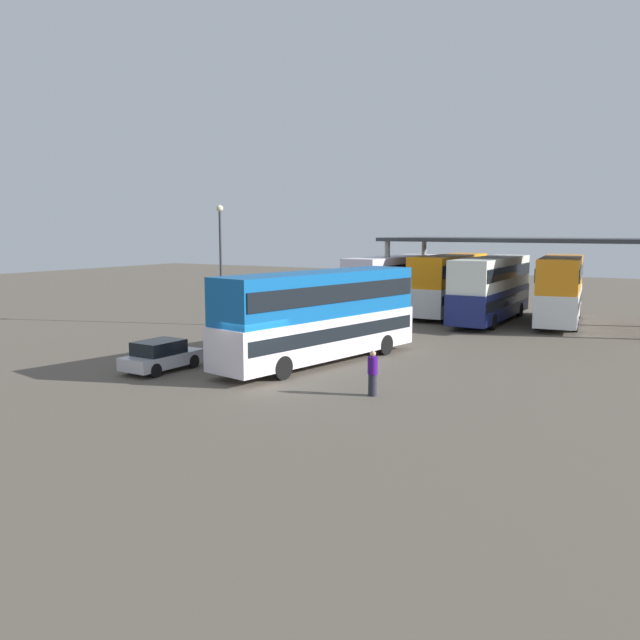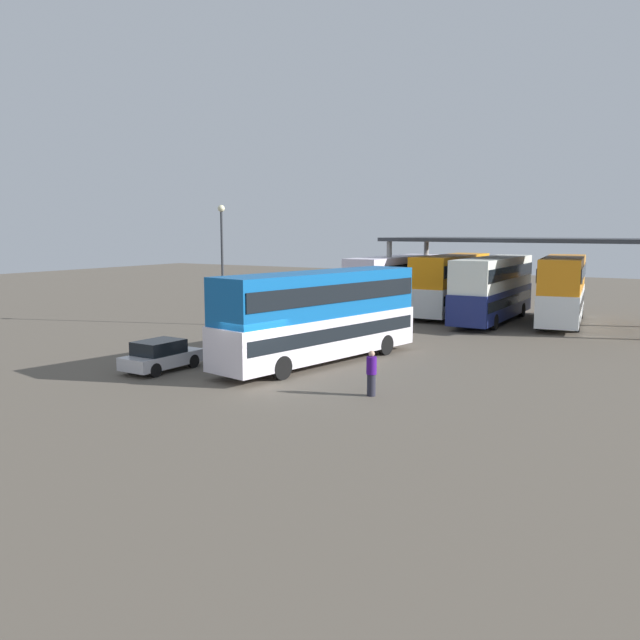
{
  "view_description": "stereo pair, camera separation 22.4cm",
  "coord_description": "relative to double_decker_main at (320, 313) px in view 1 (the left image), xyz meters",
  "views": [
    {
      "loc": [
        14.98,
        -20.52,
        6.07
      ],
      "look_at": [
        0.05,
        4.73,
        2.0
      ],
      "focal_mm": 36.29,
      "sensor_mm": 36.0,
      "label": 1
    },
    {
      "loc": [
        15.18,
        -20.4,
        6.07
      ],
      "look_at": [
        0.05,
        4.73,
        2.0
      ],
      "focal_mm": 36.29,
      "sensor_mm": 36.0,
      "label": 2
    }
  ],
  "objects": [
    {
      "name": "pedestrian_waiting",
      "position": [
        4.73,
        -4.2,
        -1.46
      ],
      "size": [
        0.38,
        0.38,
        1.7
      ],
      "rotation": [
        0.0,
        0.0,
        1.95
      ],
      "color": "#262633",
      "rests_on": "ground_plane"
    },
    {
      "name": "double_decker_end_of_row",
      "position": [
        7.05,
        18.9,
        0.08
      ],
      "size": [
        3.83,
        10.82,
        4.38
      ],
      "rotation": [
        0.0,
        0.0,
        1.7
      ],
      "color": "white",
      "rests_on": "ground_plane"
    },
    {
      "name": "depot_canopy",
      "position": [
        4.45,
        18.45,
        2.91
      ],
      "size": [
        18.47,
        8.37,
        5.58
      ],
      "rotation": [
        0.0,
        0.0,
        -0.08
      ],
      "color": "#33353A",
      "rests_on": "ground_plane"
    },
    {
      "name": "lamppost_tall",
      "position": [
        -11.56,
        7.08,
        2.53
      ],
      "size": [
        0.44,
        0.44,
        7.67
      ],
      "color": "#33353A",
      "rests_on": "ground_plane"
    },
    {
      "name": "parked_hatchback",
      "position": [
        -5.07,
        -5.02,
        -1.64
      ],
      "size": [
        1.75,
        3.69,
        1.35
      ],
      "rotation": [
        0.0,
        0.0,
        1.54
      ],
      "color": "silver",
      "rests_on": "ground_plane"
    },
    {
      "name": "double_decker_far_right",
      "position": [
        2.89,
        17.53,
        0.04
      ],
      "size": [
        2.67,
        11.53,
        4.3
      ],
      "rotation": [
        0.0,
        0.0,
        1.58
      ],
      "color": "navy",
      "rests_on": "ground_plane"
    },
    {
      "name": "double_decker_mid_row",
      "position": [
        -0.71,
        19.5,
        0.05
      ],
      "size": [
        2.73,
        10.72,
        4.32
      ],
      "rotation": [
        0.0,
        0.0,
        1.59
      ],
      "color": "white",
      "rests_on": "ground_plane"
    },
    {
      "name": "double_decker_near_canopy",
      "position": [
        -4.55,
        18.03,
        -0.01
      ],
      "size": [
        2.71,
        11.36,
        4.2
      ],
      "rotation": [
        0.0,
        0.0,
        1.55
      ],
      "color": "navy",
      "rests_on": "ground_plane"
    },
    {
      "name": "double_decker_main",
      "position": [
        0.0,
        0.0,
        0.0
      ],
      "size": [
        4.58,
        11.82,
        4.22
      ],
      "rotation": [
        0.0,
        0.0,
        1.38
      ],
      "color": "silver",
      "rests_on": "ground_plane"
    },
    {
      "name": "ground_plane",
      "position": [
        -0.05,
        -4.74,
        -2.31
      ],
      "size": [
        140.0,
        140.0,
        0.0
      ],
      "primitive_type": "plane",
      "color": "#5B5347"
    }
  ]
}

